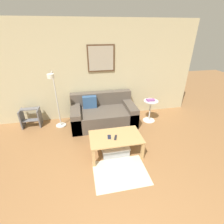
% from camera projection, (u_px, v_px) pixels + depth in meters
% --- Properties ---
extents(wall_back, '(5.60, 0.09, 2.55)m').
position_uv_depth(wall_back, '(94.00, 72.00, 4.29)').
color(wall_back, '#C6BC93').
rests_on(wall_back, ground_plane).
extents(area_rug, '(0.96, 0.73, 0.01)m').
position_uv_depth(area_rug, '(121.00, 173.00, 2.92)').
color(area_rug, beige).
rests_on(area_rug, ground_plane).
extents(couch, '(1.66, 0.94, 0.77)m').
position_uv_depth(couch, '(103.00, 114.00, 4.35)').
color(couch, brown).
rests_on(couch, ground_plane).
extents(coffee_table, '(1.03, 0.63, 0.41)m').
position_uv_depth(coffee_table, '(116.00, 139.00, 3.24)').
color(coffee_table, tan).
rests_on(coffee_table, ground_plane).
extents(storage_bin, '(0.56, 0.44, 0.19)m').
position_uv_depth(storage_bin, '(115.00, 148.00, 3.38)').
color(storage_bin, '#9EA3A8').
rests_on(storage_bin, ground_plane).
extents(floor_lamp, '(0.26, 0.51, 1.46)m').
position_uv_depth(floor_lamp, '(56.00, 99.00, 3.84)').
color(floor_lamp, silver).
rests_on(floor_lamp, ground_plane).
extents(side_table, '(0.39, 0.39, 0.61)m').
position_uv_depth(side_table, '(150.00, 109.00, 4.41)').
color(side_table, silver).
rests_on(side_table, ground_plane).
extents(book_stack, '(0.22, 0.16, 0.04)m').
position_uv_depth(book_stack, '(150.00, 100.00, 4.29)').
color(book_stack, '#8C4C93').
rests_on(book_stack, side_table).
extents(remote_control, '(0.09, 0.15, 0.02)m').
position_uv_depth(remote_control, '(116.00, 137.00, 3.16)').
color(remote_control, '#232328').
rests_on(remote_control, coffee_table).
extents(cell_phone, '(0.08, 0.15, 0.01)m').
position_uv_depth(cell_phone, '(109.00, 137.00, 3.19)').
color(cell_phone, '#1E2338').
rests_on(cell_phone, coffee_table).
extents(step_stool, '(0.46, 0.33, 0.48)m').
position_uv_depth(step_stool, '(31.00, 117.00, 4.21)').
color(step_stool, slate).
rests_on(step_stool, ground_plane).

